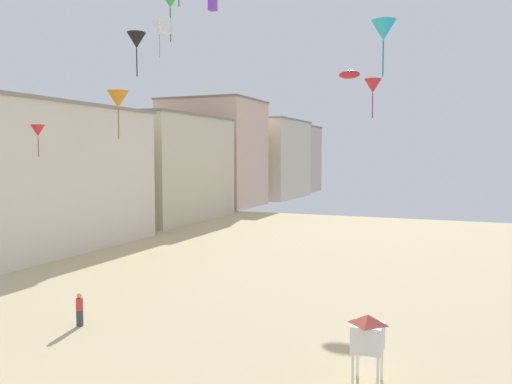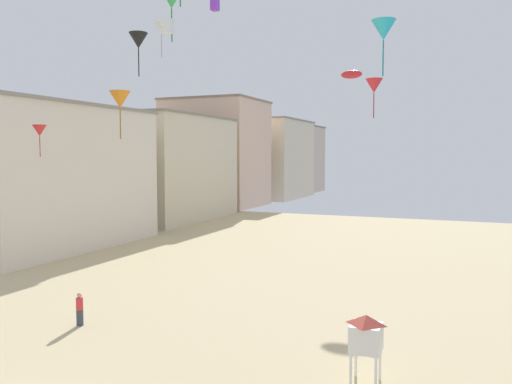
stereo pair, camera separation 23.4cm
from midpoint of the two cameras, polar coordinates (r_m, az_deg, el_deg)
name	(u,v)px [view 1 (the left image)]	position (r m, az deg, el deg)	size (l,w,h in m)	color
boardwalk_hotel_near	(15,176)	(53.23, -24.96, 1.60)	(17.91, 19.87, 12.85)	silver
boardwalk_hotel_mid	(150,167)	(70.05, -11.66, 2.65)	(16.19, 19.30, 13.44)	beige
boardwalk_hotel_far	(213,153)	(86.04, -4.78, 4.26)	(14.68, 13.44, 17.30)	beige
boardwalk_hotel_distant	(257,159)	(103.28, 0.00, 3.65)	(17.18, 18.90, 15.15)	beige
boardwalk_hotel_furthest	(285,159)	(119.70, 3.17, 3.64)	(13.99, 12.69, 14.87)	#C6B29E
kite_flyer	(80,308)	(27.51, -18.98, -11.89)	(0.34, 0.34, 1.64)	#383D4C
lifeguard_stand	(368,334)	(20.18, 11.81, -14.93)	(1.10, 1.10, 2.55)	white
kite_black_delta	(136,40)	(45.61, -13.09, 15.84)	(1.56, 1.56, 3.55)	black
kite_red_parafoil	(349,75)	(49.40, 10.05, 12.54)	(1.94, 0.54, 0.75)	red
kite_cyan_delta	(384,30)	(27.49, 13.53, 16.80)	(1.20, 1.20, 2.72)	#2DB7CC
kite_red_delta	(373,86)	(36.09, 12.48, 11.26)	(1.14, 1.14, 2.59)	red
kite_white_box	(167,26)	(33.86, -9.89, 17.47)	(0.54, 0.54, 0.85)	white
kite_red_delta_2	(38,131)	(36.85, -22.93, 6.21)	(0.92, 0.92, 2.08)	red
kite_purple_box	(213,5)	(56.50, -4.90, 19.75)	(0.74, 0.74, 1.17)	purple
kite_white_delta	(159,28)	(48.80, -10.67, 17.24)	(1.39, 1.39, 3.15)	white
kite_orange_delta	(118,100)	(43.78, -15.00, 9.74)	(1.69, 1.69, 3.84)	orange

